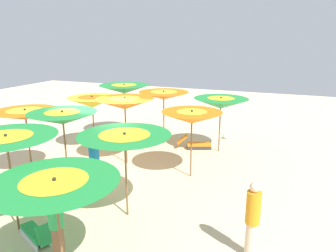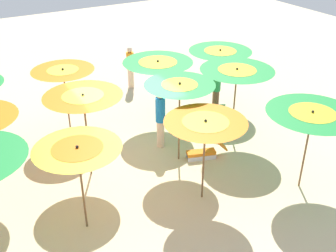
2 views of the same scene
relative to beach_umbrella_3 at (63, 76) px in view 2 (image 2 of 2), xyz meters
name	(u,v)px [view 2 (image 2 of 2)]	position (x,y,z in m)	size (l,w,h in m)	color
ground	(128,164)	(-2.61, -0.87, -2.05)	(38.32, 38.32, 0.04)	beige
beach_umbrella_3	(63,76)	(0.00, 0.00, 0.00)	(1.95, 1.95, 2.28)	brown
beach_umbrella_4	(84,102)	(-2.55, 0.25, 0.21)	(2.06, 2.06, 2.49)	brown
beach_umbrella_5	(78,156)	(-4.54, 1.11, -0.04)	(1.93, 1.93, 2.26)	brown
beach_umbrella_6	(158,66)	(-0.80, -2.90, 0.02)	(2.30, 2.30, 2.26)	brown
beach_umbrella_7	(180,90)	(-3.16, -2.28, 0.22)	(1.96, 1.96, 2.48)	brown
beach_umbrella_8	(205,127)	(-5.00, -1.88, 0.06)	(2.00, 2.00, 2.30)	brown
beach_umbrella_9	(220,55)	(-0.73, -5.46, -0.07)	(2.24, 2.24, 2.18)	brown
beach_umbrella_10	(237,75)	(-2.95, -4.43, 0.15)	(2.25, 2.25, 2.41)	brown
beach_umbrella_11	(311,120)	(-5.91, -4.44, -0.02)	(2.29, 2.29, 2.29)	brown
lounger_0	(223,121)	(-2.18, -4.65, -1.83)	(1.24, 0.78, 0.62)	silver
lounger_2	(204,152)	(-3.49, -2.99, -1.83)	(0.67, 1.25, 0.60)	silver
beachgoer_0	(160,118)	(-2.25, -2.18, -1.02)	(0.30, 0.30, 1.89)	beige
beachgoer_1	(216,87)	(-1.19, -5.04, -1.05)	(0.30, 0.30, 1.84)	brown
beachgoer_2	(130,67)	(2.38, -3.37, -1.13)	(0.30, 0.30, 1.71)	beige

